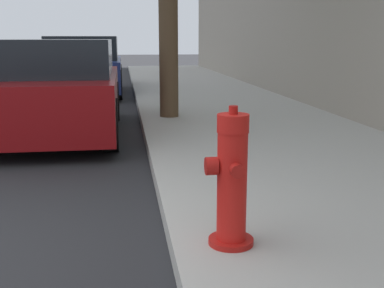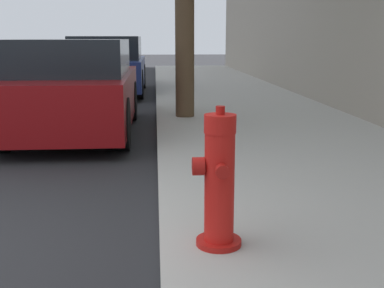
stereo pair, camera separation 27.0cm
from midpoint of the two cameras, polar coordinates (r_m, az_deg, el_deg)
fire_hydrant at (r=2.99m, az=5.79°, el=-4.62°), size 0.31×0.31×0.89m
parked_car_near at (r=7.43m, az=-12.75°, el=6.40°), size 1.74×3.82×1.41m
parked_car_mid at (r=12.81m, az=-9.32°, el=9.08°), size 1.86×4.03×1.47m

